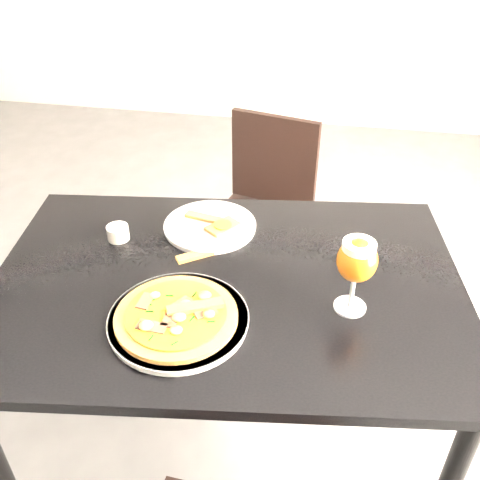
% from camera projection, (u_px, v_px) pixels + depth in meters
% --- Properties ---
extents(dining_table, '(1.30, 0.95, 0.75)m').
position_uv_depth(dining_table, '(227.00, 306.00, 1.41)').
color(dining_table, black).
rests_on(dining_table, ground).
extents(chair_far, '(0.46, 0.46, 0.82)m').
position_uv_depth(chair_far, '(262.00, 211.00, 2.19)').
color(chair_far, black).
rests_on(chair_far, ground).
extents(plate_main, '(0.37, 0.37, 0.02)m').
position_uv_depth(plate_main, '(179.00, 320.00, 1.23)').
color(plate_main, silver).
rests_on(plate_main, dining_table).
extents(pizza, '(0.28, 0.28, 0.03)m').
position_uv_depth(pizza, '(177.00, 315.00, 1.22)').
color(pizza, brown).
rests_on(pizza, plate_main).
extents(plate_second, '(0.36, 0.36, 0.01)m').
position_uv_depth(plate_second, '(210.00, 226.00, 1.55)').
color(plate_second, silver).
rests_on(plate_second, dining_table).
extents(crust_scraps, '(0.17, 0.12, 0.01)m').
position_uv_depth(crust_scraps, '(216.00, 223.00, 1.54)').
color(crust_scraps, brown).
rests_on(crust_scraps, plate_second).
extents(loose_crust, '(0.12, 0.09, 0.01)m').
position_uv_depth(loose_crust, '(199.00, 255.00, 1.44)').
color(loose_crust, brown).
rests_on(loose_crust, dining_table).
extents(sauce_cup, '(0.06, 0.06, 0.04)m').
position_uv_depth(sauce_cup, '(118.00, 232.00, 1.50)').
color(sauce_cup, '#BDB7AA').
rests_on(sauce_cup, dining_table).
extents(beer_glass, '(0.09, 0.09, 0.19)m').
position_uv_depth(beer_glass, '(357.00, 261.00, 1.20)').
color(beer_glass, silver).
rests_on(beer_glass, dining_table).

